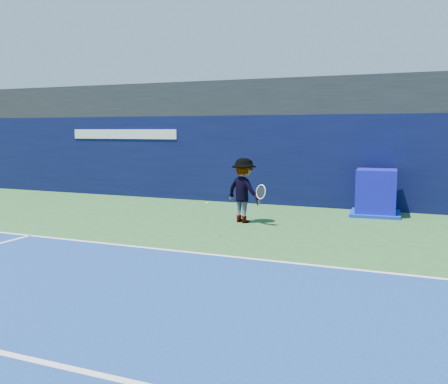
{
  "coord_description": "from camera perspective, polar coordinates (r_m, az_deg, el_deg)",
  "views": [
    {
      "loc": [
        3.77,
        -5.99,
        2.52
      ],
      "look_at": [
        -0.9,
        5.2,
        1.0
      ],
      "focal_mm": 40.0,
      "sensor_mm": 36.0,
      "label": 1
    }
  ],
  "objects": [
    {
      "name": "stadium_band",
      "position": [
        17.92,
        10.64,
        10.48
      ],
      "size": [
        36.0,
        3.0,
        1.2
      ],
      "primitive_type": "cube",
      "color": "black",
      "rests_on": "back_wall_assembly"
    },
    {
      "name": "service_line",
      "position": [
        6.03,
        -19.79,
        -17.89
      ],
      "size": [
        24.0,
        0.1,
        0.01
      ],
      "primitive_type": "cube",
      "color": "white",
      "rests_on": "ground"
    },
    {
      "name": "ground",
      "position": [
        7.51,
        -9.22,
        -12.55
      ],
      "size": [
        80.0,
        80.0,
        0.0
      ],
      "primitive_type": "plane",
      "color": "#2D632C",
      "rests_on": "ground"
    },
    {
      "name": "tennis_ball",
      "position": [
        11.69,
        -1.95,
        -1.31
      ],
      "size": [
        0.07,
        0.07,
        0.07
      ],
      "color": "yellow",
      "rests_on": "ground"
    },
    {
      "name": "baseline",
      "position": [
        10.06,
        -0.11,
        -7.3
      ],
      "size": [
        24.0,
        0.1,
        0.01
      ],
      "primitive_type": "cube",
      "color": "white",
      "rests_on": "ground"
    },
    {
      "name": "tennis_player",
      "position": [
        13.56,
        2.28,
        0.18
      ],
      "size": [
        1.4,
        1.05,
        1.75
      ],
      "color": "white",
      "rests_on": "ground"
    },
    {
      "name": "equipment_cart",
      "position": [
        15.4,
        16.97,
        -0.26
      ],
      "size": [
        1.52,
        1.52,
        1.36
      ],
      "color": "#0E0CAE",
      "rests_on": "ground"
    },
    {
      "name": "back_wall_assembly",
      "position": [
        16.94,
        9.75,
        3.59
      ],
      "size": [
        36.0,
        1.03,
        3.0
      ],
      "color": "#090D33",
      "rests_on": "ground"
    }
  ]
}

